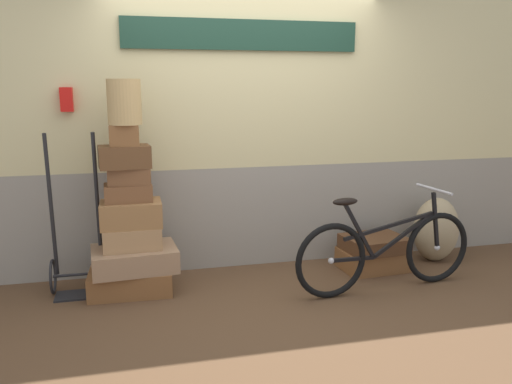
# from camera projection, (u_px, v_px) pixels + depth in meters

# --- Properties ---
(ground) EXTENTS (9.55, 5.20, 0.06)m
(ground) POSITION_uv_depth(u_px,v_px,m) (265.00, 298.00, 4.37)
(ground) COLOR #513823
(station_building) EXTENTS (7.55, 0.74, 2.97)m
(station_building) POSITION_uv_depth(u_px,v_px,m) (244.00, 110.00, 4.87)
(station_building) COLOR gray
(station_building) RESTS_ON ground
(suitcase_0) EXTENTS (0.70, 0.52, 0.20)m
(suitcase_0) POSITION_uv_depth(u_px,v_px,m) (131.00, 280.00, 4.44)
(suitcase_0) COLOR brown
(suitcase_0) RESTS_ON ground
(suitcase_1) EXTENTS (0.72, 0.52, 0.19)m
(suitcase_1) POSITION_uv_depth(u_px,v_px,m) (135.00, 259.00, 4.38)
(suitcase_1) COLOR #937051
(suitcase_1) RESTS_ON suitcase_0
(suitcase_2) EXTENTS (0.48, 0.35, 0.18)m
(suitcase_2) POSITION_uv_depth(u_px,v_px,m) (132.00, 237.00, 4.35)
(suitcase_2) COLOR #9E754C
(suitcase_2) RESTS_ON suitcase_1
(suitcase_3) EXTENTS (0.49, 0.33, 0.21)m
(suitcase_3) POSITION_uv_depth(u_px,v_px,m) (131.00, 214.00, 4.32)
(suitcase_3) COLOR olive
(suitcase_3) RESTS_ON suitcase_2
(suitcase_4) EXTENTS (0.39, 0.27, 0.14)m
(suitcase_4) POSITION_uv_depth(u_px,v_px,m) (128.00, 193.00, 4.30)
(suitcase_4) COLOR brown
(suitcase_4) RESTS_ON suitcase_3
(suitcase_5) EXTENTS (0.35, 0.25, 0.14)m
(suitcase_5) POSITION_uv_depth(u_px,v_px,m) (130.00, 176.00, 4.29)
(suitcase_5) COLOR brown
(suitcase_5) RESTS_ON suitcase_4
(suitcase_6) EXTENTS (0.43, 0.30, 0.18)m
(suitcase_6) POSITION_uv_depth(u_px,v_px,m) (124.00, 157.00, 4.24)
(suitcase_6) COLOR brown
(suitcase_6) RESTS_ON suitcase_5
(suitcase_7) EXTENTS (0.23, 0.16, 0.17)m
(suitcase_7) POSITION_uv_depth(u_px,v_px,m) (124.00, 136.00, 4.17)
(suitcase_7) COLOR brown
(suitcase_7) RESTS_ON suitcase_6
(suitcase_8) EXTENTS (0.61, 0.46, 0.19)m
(suitcase_8) POSITION_uv_depth(u_px,v_px,m) (372.00, 259.00, 4.96)
(suitcase_8) COLOR brown
(suitcase_8) RESTS_ON ground
(suitcase_9) EXTENTS (0.60, 0.49, 0.14)m
(suitcase_9) POSITION_uv_depth(u_px,v_px,m) (374.00, 244.00, 4.91)
(suitcase_9) COLOR #4C2D19
(suitcase_9) RESTS_ON suitcase_8
(wicker_basket) EXTENTS (0.27, 0.27, 0.36)m
(wicker_basket) POSITION_uv_depth(u_px,v_px,m) (124.00, 102.00, 4.14)
(wicker_basket) COLOR tan
(wicker_basket) RESTS_ON suitcase_7
(luggage_trolley) EXTENTS (0.45, 0.37, 1.35)m
(luggage_trolley) POSITION_uv_depth(u_px,v_px,m) (78.00, 257.00, 4.37)
(luggage_trolley) COLOR black
(luggage_trolley) RESTS_ON ground
(burlap_sack) EXTENTS (0.45, 0.38, 0.63)m
(burlap_sack) POSITION_uv_depth(u_px,v_px,m) (436.00, 229.00, 5.16)
(burlap_sack) COLOR #9E8966
(burlap_sack) RESTS_ON ground
(bicycle) EXTENTS (1.67, 0.46, 0.86)m
(bicycle) POSITION_uv_depth(u_px,v_px,m) (386.00, 251.00, 4.41)
(bicycle) COLOR black
(bicycle) RESTS_ON ground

